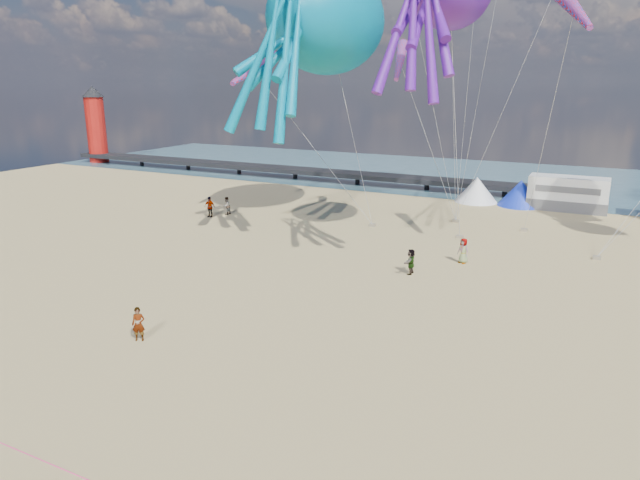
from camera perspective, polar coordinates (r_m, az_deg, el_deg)
The scene contains 21 objects.
ground at distance 20.27m, azimuth -3.86°, elevation -17.82°, with size 120.00×120.00×0.00m, color tan.
water at distance 70.92m, azimuth 19.41°, elevation 5.70°, with size 120.00×120.00×0.00m, color #3D6676.
pier at distance 69.82m, azimuth -5.39°, elevation 7.19°, with size 60.00×3.00×0.50m, color black.
lighthouse at distance 87.51m, azimuth -21.46°, elevation 10.21°, with size 2.60×2.60×9.00m, color #A5140F.
motorhome_0 at distance 55.40m, azimuth 23.53°, elevation 4.28°, with size 6.60×2.50×3.00m, color silver.
tent_white at distance 56.42m, azimuth 15.38°, elevation 4.90°, with size 4.00×4.00×2.40m, color white.
tent_blue at distance 55.80m, azimuth 19.41°, elevation 4.45°, with size 4.00×4.00×2.40m, color #1933CC.
standing_person at distance 26.71m, azimuth -17.69°, elevation -8.02°, with size 0.57×0.37×1.56m, color tan.
beachgoer_1 at distance 49.86m, azimuth -9.32°, elevation 3.39°, with size 0.75×0.49×1.54m, color #7F6659.
beachgoer_3 at distance 49.18m, azimuth -10.98°, elevation 3.27°, with size 1.13×0.65×1.75m, color #7F6659.
beachgoer_4 at distance 34.43m, azimuth 9.08°, elevation -2.14°, with size 0.90×0.38×1.54m, color #7F6659.
beachgoer_6 at distance 37.13m, azimuth 14.14°, elevation -1.05°, with size 0.59×0.39×1.62m, color #7F6659.
sandbag_a at distance 45.49m, azimuth 5.25°, elevation 1.50°, with size 0.50×0.35×0.22m, color gray.
sandbag_b at distance 43.09m, azimuth 13.79°, elevation 0.31°, with size 0.50×0.35×0.22m, color gray.
sandbag_c at distance 41.09m, azimuth 25.95°, elevation -1.60°, with size 0.50×0.35×0.22m, color gray.
sandbag_d at distance 46.54m, azimuth 19.74°, elevation 0.96°, with size 0.50×0.35×0.22m, color gray.
sandbag_e at distance 48.03m, azimuth 13.41°, elevation 1.89°, with size 0.50×0.35×0.22m, color gray.
kite_octopus_teal at distance 45.15m, azimuth 0.72°, elevation 21.15°, with size 5.43×12.68×14.49m, color #00789C, non-canonical shape.
windsock_left at distance 47.40m, azimuth -6.68°, elevation 16.61°, with size 1.10×6.46×6.46m, color red, non-canonical shape.
windsock_mid at distance 36.29m, azimuth 24.12°, elevation 20.30°, with size 1.00×5.36×5.36m, color red, non-canonical shape.
windsock_right at distance 43.31m, azimuth 7.98°, elevation 17.27°, with size 0.90×5.34×5.34m, color red, non-canonical shape.
Camera 1 is at (8.75, -14.49, 11.16)m, focal length 32.00 mm.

